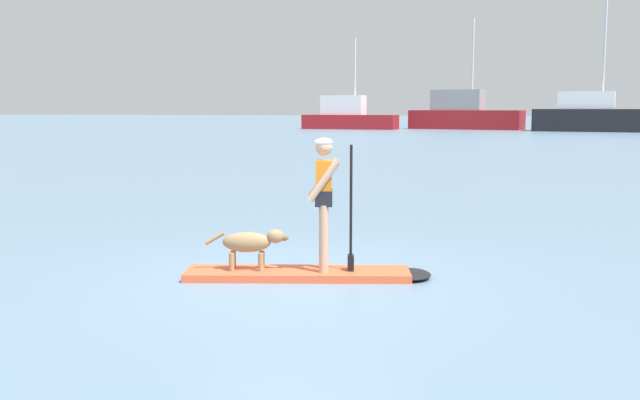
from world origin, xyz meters
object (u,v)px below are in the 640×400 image
at_px(person_paddler, 325,194).
at_px(dog, 251,243).
at_px(moored_boat_center, 348,116).
at_px(moored_boat_far_port, 593,116).
at_px(paddleboard, 315,274).
at_px(moored_boat_port, 464,114).

distance_m(person_paddler, dog, 1.16).
relative_size(person_paddler, dog, 1.61).
distance_m(moored_boat_center, moored_boat_far_port, 23.97).
relative_size(paddleboard, moored_boat_far_port, 0.26).
bearing_deg(person_paddler, moored_boat_center, 104.56).
xyz_separation_m(dog, moored_boat_far_port, (7.64, 65.44, 1.00)).
relative_size(paddleboard, person_paddler, 1.89).
relative_size(dog, moored_boat_far_port, 0.09).
relative_size(moored_boat_center, moored_boat_far_port, 0.80).
height_order(moored_boat_center, moored_boat_far_port, moored_boat_far_port).
bearing_deg(paddleboard, person_paddler, 15.93).
height_order(paddleboard, moored_boat_center, moored_boat_center).
bearing_deg(moored_boat_far_port, moored_boat_center, 177.22).
height_order(moored_boat_port, moored_boat_far_port, moored_boat_far_port).
xyz_separation_m(person_paddler, dog, (-0.93, -0.27, -0.64)).
height_order(paddleboard, person_paddler, person_paddler).
relative_size(paddleboard, moored_boat_port, 0.27).
xyz_separation_m(paddleboard, moored_boat_center, (-17.10, 66.37, 1.26)).
bearing_deg(dog, moored_boat_port, 93.90).
distance_m(dog, moored_boat_far_port, 65.89).
xyz_separation_m(moored_boat_center, moored_boat_far_port, (23.94, -1.16, 0.14)).
xyz_separation_m(dog, moored_boat_port, (-4.73, 69.32, 1.08)).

